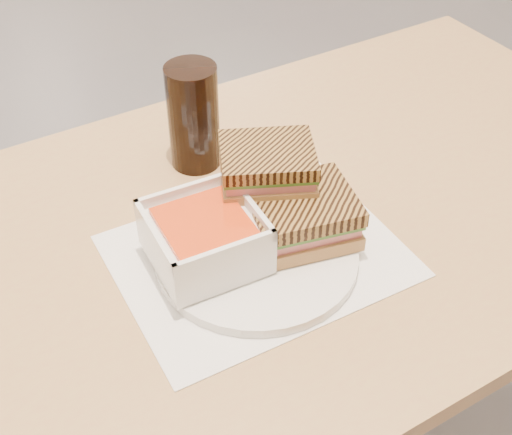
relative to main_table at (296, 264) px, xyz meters
name	(u,v)px	position (x,y,z in m)	size (l,w,h in m)	color
main_table	(296,264)	(0.00, 0.00, 0.00)	(1.26, 0.80, 0.75)	#AB8A50
tray_liner	(258,256)	(-0.09, -0.06, 0.11)	(0.37, 0.30, 0.00)	white
plate	(257,255)	(-0.10, -0.07, 0.12)	(0.26, 0.26, 0.01)	white
soup_bowl	(205,239)	(-0.16, -0.05, 0.16)	(0.13, 0.13, 0.07)	white
panini_lower	(301,216)	(-0.03, -0.06, 0.16)	(0.15, 0.13, 0.06)	#B27E46
panini_upper	(267,166)	(-0.05, -0.01, 0.21)	(0.15, 0.13, 0.05)	#B27E46
cola_glass	(193,117)	(-0.09, 0.16, 0.19)	(0.07, 0.07, 0.16)	black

